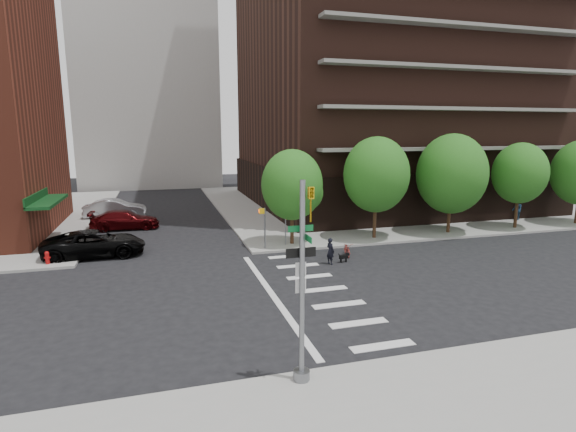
# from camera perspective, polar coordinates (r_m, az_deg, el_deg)

# --- Properties ---
(ground) EXTENTS (120.00, 120.00, 0.00)m
(ground) POSITION_cam_1_polar(r_m,az_deg,el_deg) (21.03, -3.35, -10.09)
(ground) COLOR black
(ground) RESTS_ON ground
(sidewalk_ne) EXTENTS (39.00, 33.00, 0.15)m
(sidewalk_ne) POSITION_cam_1_polar(r_m,az_deg,el_deg) (49.92, 13.83, 1.89)
(sidewalk_ne) COLOR gray
(sidewalk_ne) RESTS_ON ground
(crosswalk) EXTENTS (3.85, 13.00, 0.01)m
(crosswalk) POSITION_cam_1_polar(r_m,az_deg,el_deg) (21.59, 2.45, -9.50)
(crosswalk) COLOR silver
(crosswalk) RESTS_ON ground
(tree_a) EXTENTS (4.00, 4.00, 5.90)m
(tree_a) POSITION_cam_1_polar(r_m,az_deg,el_deg) (29.11, 0.52, 3.97)
(tree_a) COLOR #301E11
(tree_a) RESTS_ON sidewalk_ne
(tree_b) EXTENTS (4.50, 4.50, 6.65)m
(tree_b) POSITION_cam_1_polar(r_m,az_deg,el_deg) (31.30, 11.14, 5.17)
(tree_b) COLOR #301E11
(tree_b) RESTS_ON sidewalk_ne
(tree_c) EXTENTS (5.00, 5.00, 6.80)m
(tree_c) POSITION_cam_1_polar(r_m,az_deg,el_deg) (34.47, 20.08, 5.05)
(tree_c) COLOR #301E11
(tree_c) RESTS_ON sidewalk_ne
(tree_d) EXTENTS (4.00, 4.00, 6.20)m
(tree_d) POSITION_cam_1_polar(r_m,az_deg,el_deg) (38.32, 27.36, 4.85)
(tree_d) COLOR #301E11
(tree_d) RESTS_ON sidewalk_ne
(traffic_signal) EXTENTS (0.90, 0.75, 6.00)m
(traffic_signal) POSITION_cam_1_polar(r_m,az_deg,el_deg) (13.20, 1.90, -10.45)
(traffic_signal) COLOR slate
(traffic_signal) RESTS_ON sidewalk_s
(pedestrian_signal) EXTENTS (2.18, 0.67, 2.60)m
(pedestrian_signal) POSITION_cam_1_polar(r_m,az_deg,el_deg) (28.46, -2.40, -0.66)
(pedestrian_signal) COLOR slate
(pedestrian_signal) RESTS_ON sidewalk_ne
(fire_hydrant) EXTENTS (0.24, 0.24, 0.73)m
(fire_hydrant) POSITION_cam_1_polar(r_m,az_deg,el_deg) (28.54, -28.26, -4.61)
(fire_hydrant) COLOR #A50C0C
(fire_hydrant) RESTS_ON sidewalk_nw
(parked_car_black) EXTENTS (2.94, 5.93, 1.62)m
(parked_car_black) POSITION_cam_1_polar(r_m,az_deg,el_deg) (29.45, -23.36, -3.24)
(parked_car_black) COLOR black
(parked_car_black) RESTS_ON ground
(parked_car_maroon) EXTENTS (2.17, 5.15, 1.48)m
(parked_car_maroon) POSITION_cam_1_polar(r_m,az_deg,el_deg) (36.81, -20.02, -0.46)
(parked_car_maroon) COLOR #3C0608
(parked_car_maroon) RESTS_ON ground
(parked_car_silver) EXTENTS (2.01, 5.21, 1.69)m
(parked_car_silver) POSITION_cam_1_polar(r_m,az_deg,el_deg) (41.71, -21.08, 0.86)
(parked_car_silver) COLOR #B0B2B9
(parked_car_silver) RESTS_ON ground
(scooter) EXTENTS (0.93, 1.69, 0.84)m
(scooter) POSITION_cam_1_polar(r_m,az_deg,el_deg) (27.57, 7.53, -4.18)
(scooter) COLOR maroon
(scooter) RESTS_ON ground
(dog_walker) EXTENTS (0.65, 0.54, 1.52)m
(dog_walker) POSITION_cam_1_polar(r_m,az_deg,el_deg) (25.69, 5.40, -4.45)
(dog_walker) COLOR black
(dog_walker) RESTS_ON ground
(dog) EXTENTS (0.64, 0.25, 0.53)m
(dog) POSITION_cam_1_polar(r_m,az_deg,el_deg) (26.23, 7.13, -5.14)
(dog) COLOR black
(dog) RESTS_ON ground
(pedestrian_far) EXTENTS (1.00, 0.87, 1.76)m
(pedestrian_far) POSITION_cam_1_polar(r_m,az_deg,el_deg) (42.17, 27.06, 0.76)
(pedestrian_far) COLOR navy
(pedestrian_far) RESTS_ON sidewalk_ne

